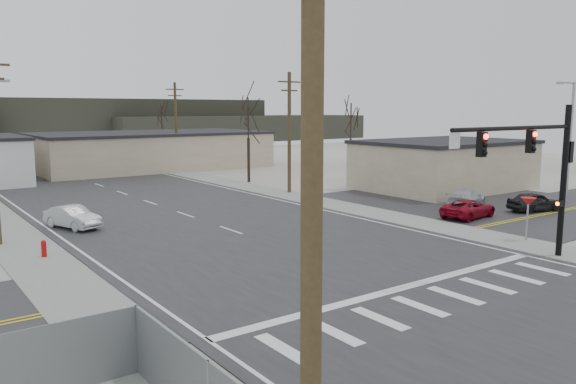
% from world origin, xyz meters
% --- Properties ---
extents(ground, '(140.00, 140.00, 0.00)m').
position_xyz_m(ground, '(0.00, 0.00, 0.00)').
color(ground, silver).
rests_on(ground, ground).
extents(main_road, '(18.00, 110.00, 0.05)m').
position_xyz_m(main_road, '(0.00, 15.00, 0.02)').
color(main_road, '#242427').
rests_on(main_road, ground).
extents(cross_road, '(90.00, 10.00, 0.04)m').
position_xyz_m(cross_road, '(0.00, 0.00, 0.02)').
color(cross_road, '#242427').
rests_on(cross_road, ground).
extents(parking_lot, '(18.00, 20.00, 0.03)m').
position_xyz_m(parking_lot, '(20.00, 6.00, 0.02)').
color(parking_lot, '#242427').
rests_on(parking_lot, ground).
extents(sidewalk_right, '(3.00, 90.00, 0.06)m').
position_xyz_m(sidewalk_right, '(10.60, 20.00, 0.03)').
color(sidewalk_right, gray).
rests_on(sidewalk_right, ground).
extents(traffic_signal_mast, '(8.95, 0.43, 7.20)m').
position_xyz_m(traffic_signal_mast, '(7.89, -6.20, 4.67)').
color(traffic_signal_mast, black).
rests_on(traffic_signal_mast, ground).
extents(fire_hydrant, '(0.24, 0.24, 0.87)m').
position_xyz_m(fire_hydrant, '(-10.20, 8.00, 0.45)').
color(fire_hydrant, '#A50C0C').
rests_on(fire_hydrant, ground).
extents(yield_sign, '(0.80, 0.80, 2.35)m').
position_xyz_m(yield_sign, '(11.50, -3.50, 2.07)').
color(yield_sign, gray).
rests_on(yield_sign, ground).
extents(building_right_far, '(26.30, 14.30, 4.30)m').
position_xyz_m(building_right_far, '(10.00, 44.00, 2.15)').
color(building_right_far, '#BFB091').
rests_on(building_right_far, ground).
extents(building_lot, '(14.30, 10.30, 4.30)m').
position_xyz_m(building_lot, '(24.00, 12.00, 2.16)').
color(building_lot, '#BFB091').
rests_on(building_lot, ground).
extents(upole_left_a, '(2.20, 0.30, 10.00)m').
position_xyz_m(upole_left_a, '(-11.50, -14.00, 5.22)').
color(upole_left_a, '#4D3C23').
rests_on(upole_left_a, ground).
extents(upole_right_a, '(2.20, 0.30, 10.00)m').
position_xyz_m(upole_right_a, '(11.50, 18.00, 5.22)').
color(upole_right_a, '#4D3C23').
rests_on(upole_right_a, ground).
extents(upole_right_b, '(2.20, 0.30, 10.00)m').
position_xyz_m(upole_right_b, '(11.50, 40.00, 5.22)').
color(upole_right_b, '#4D3C23').
rests_on(upole_right_b, ground).
extents(streetlight_lot, '(2.40, 0.25, 9.00)m').
position_xyz_m(streetlight_lot, '(25.80, 2.00, 5.09)').
color(streetlight_lot, gray).
rests_on(streetlight_lot, ground).
extents(tree_right_mid, '(3.74, 3.74, 8.33)m').
position_xyz_m(tree_right_mid, '(12.50, 26.00, 5.93)').
color(tree_right_mid, black).
rests_on(tree_right_mid, ground).
extents(tree_right_far, '(3.52, 3.52, 7.84)m').
position_xyz_m(tree_right_far, '(15.00, 52.00, 5.58)').
color(tree_right_far, black).
rests_on(tree_right_far, ground).
extents(tree_lot, '(3.52, 3.52, 7.84)m').
position_xyz_m(tree_lot, '(22.00, 22.00, 5.58)').
color(tree_lot, black).
rests_on(tree_lot, ground).
extents(hill_center, '(80.00, 18.00, 9.00)m').
position_xyz_m(hill_center, '(15.00, 96.00, 4.50)').
color(hill_center, '#333026').
rests_on(hill_center, ground).
extents(hill_right, '(60.00, 18.00, 5.50)m').
position_xyz_m(hill_right, '(50.00, 90.00, 2.75)').
color(hill_right, '#333026').
rests_on(hill_right, ground).
extents(sedan_crossing, '(2.62, 4.19, 1.30)m').
position_xyz_m(sedan_crossing, '(-7.25, 14.00, 0.70)').
color(sedan_crossing, '#A0A5AA').
rests_on(sedan_crossing, main_road).
extents(car_far_a, '(3.29, 5.75, 1.57)m').
position_xyz_m(car_far_a, '(3.44, 46.00, 0.83)').
color(car_far_a, black).
rests_on(car_far_a, main_road).
extents(car_far_b, '(1.70, 3.82, 1.28)m').
position_xyz_m(car_far_b, '(-2.88, 49.60, 0.68)').
color(car_far_b, black).
rests_on(car_far_b, main_road).
extents(car_parked_red, '(4.42, 2.38, 1.18)m').
position_xyz_m(car_parked_red, '(14.39, 2.28, 0.62)').
color(car_parked_red, maroon).
rests_on(car_parked_red, parking_lot).
extents(car_parked_dark_a, '(4.13, 2.50, 1.32)m').
position_xyz_m(car_parked_dark_a, '(19.99, 1.05, 0.69)').
color(car_parked_dark_a, black).
rests_on(car_parked_dark_a, parking_lot).
extents(car_parked_dark_b, '(4.21, 1.99, 1.33)m').
position_xyz_m(car_parked_dark_b, '(22.79, 12.90, 0.70)').
color(car_parked_dark_b, black).
rests_on(car_parked_dark_b, parking_lot).
extents(car_parked_silver, '(4.91, 3.37, 1.32)m').
position_xyz_m(car_parked_silver, '(17.19, 4.56, 0.69)').
color(car_parked_silver, '#ADB3B8').
rests_on(car_parked_silver, parking_lot).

